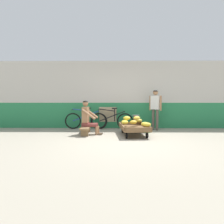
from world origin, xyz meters
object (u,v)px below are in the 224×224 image
at_px(low_bench, 86,128).
at_px(sign_board, 108,118).
at_px(weighing_scale, 136,119).
at_px(customer_adult, 155,105).
at_px(vendor_seated, 88,118).
at_px(plastic_crate, 136,126).
at_px(banana_cart, 134,128).
at_px(bicycle_near_left, 86,120).
at_px(bicycle_far_left, 112,120).
at_px(shopping_bag, 147,129).

distance_m(low_bench, sign_board, 1.57).
bearing_deg(low_bench, weighing_scale, 24.53).
distance_m(sign_board, customer_adult, 1.97).
xyz_separation_m(vendor_seated, weighing_scale, (1.70, 0.83, -0.11)).
bearing_deg(customer_adult, plastic_crate, -173.30).
height_order(banana_cart, bicycle_near_left, bicycle_near_left).
height_order(sign_board, customer_adult, customer_adult).
distance_m(vendor_seated, bicycle_far_left, 1.37).
distance_m(bicycle_far_left, sign_board, 0.35).
xyz_separation_m(low_bench, sign_board, (0.71, 1.39, 0.24)).
relative_size(bicycle_near_left, customer_adult, 1.09).
distance_m(banana_cart, bicycle_near_left, 2.25).
height_order(banana_cart, vendor_seated, vendor_seated).
relative_size(banana_cart, shopping_bag, 6.27).
height_order(banana_cart, customer_adult, customer_adult).
bearing_deg(banana_cart, weighing_scale, 80.39).
relative_size(plastic_crate, customer_adult, 0.24).
bearing_deg(customer_adult, weighing_scale, -173.21).
distance_m(banana_cart, shopping_bag, 0.70).
relative_size(bicycle_far_left, customer_adult, 1.08).
xyz_separation_m(bicycle_near_left, customer_adult, (2.72, -0.27, 0.60)).
distance_m(vendor_seated, customer_adult, 2.65).
bearing_deg(shopping_bag, low_bench, -171.89).
bearing_deg(weighing_scale, low_bench, -155.47).
xyz_separation_m(low_bench, vendor_seated, (0.09, -0.01, 0.37)).
distance_m(banana_cart, bicycle_far_left, 1.47).
xyz_separation_m(plastic_crate, bicycle_far_left, (-0.91, 0.27, 0.20)).
bearing_deg(bicycle_far_left, low_bench, -129.01).
bearing_deg(customer_adult, bicycle_far_left, 173.78).
distance_m(vendor_seated, sign_board, 1.53).
bearing_deg(plastic_crate, shopping_bag, -57.19).
distance_m(weighing_scale, shopping_bag, 0.70).
distance_m(vendor_seated, shopping_bag, 2.11).
height_order(weighing_scale, bicycle_near_left, bicycle_near_left).
bearing_deg(vendor_seated, bicycle_near_left, 102.40).
relative_size(sign_board, shopping_bag, 3.65).
xyz_separation_m(banana_cart, plastic_crate, (0.17, 1.00, -0.09)).
height_order(plastic_crate, bicycle_near_left, bicycle_near_left).
xyz_separation_m(plastic_crate, shopping_bag, (0.33, -0.52, -0.03)).
relative_size(low_bench, sign_board, 1.27).
distance_m(vendor_seated, plastic_crate, 1.94).
height_order(bicycle_near_left, bicycle_far_left, same).
distance_m(bicycle_near_left, customer_adult, 2.79).
relative_size(low_bench, shopping_bag, 4.64).
distance_m(weighing_scale, customer_adult, 0.91).
relative_size(banana_cart, sign_board, 1.72).
bearing_deg(sign_board, bicycle_near_left, -166.53).
distance_m(bicycle_far_left, customer_adult, 1.78).
bearing_deg(plastic_crate, sign_board, 152.28).
height_order(vendor_seated, plastic_crate, vendor_seated).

